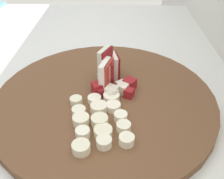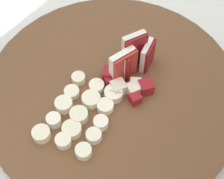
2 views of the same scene
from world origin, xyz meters
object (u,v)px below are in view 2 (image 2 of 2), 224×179
at_px(cutting_board, 113,89).
at_px(apple_dice_pile, 126,80).
at_px(banana_slice_rows, 81,114).
at_px(apple_wedge_fan, 132,59).

bearing_deg(cutting_board, apple_dice_pile, 137.34).
bearing_deg(cutting_board, banana_slice_rows, -3.29).
bearing_deg(apple_dice_pile, cutting_board, -42.66).
distance_m(cutting_board, apple_dice_pile, 0.03).
relative_size(apple_wedge_fan, apple_dice_pile, 0.98).
xyz_separation_m(cutting_board, apple_dice_pile, (-0.02, 0.01, 0.02)).
height_order(apple_wedge_fan, banana_slice_rows, apple_wedge_fan).
bearing_deg(apple_dice_pile, apple_wedge_fan, -159.36).
distance_m(cutting_board, apple_wedge_fan, 0.06).
height_order(cutting_board, banana_slice_rows, banana_slice_rows).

